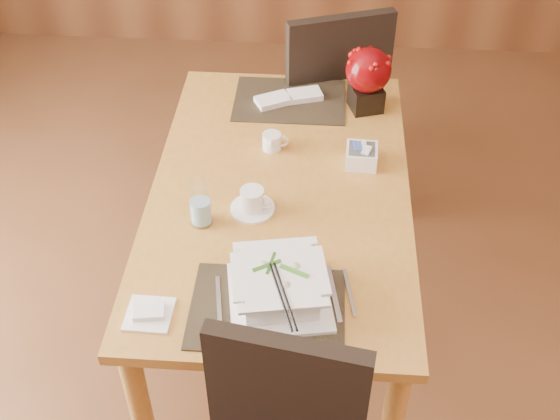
# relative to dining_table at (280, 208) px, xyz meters

# --- Properties ---
(dining_table) EXTENTS (0.90, 1.50, 0.75)m
(dining_table) POSITION_rel_dining_table_xyz_m (0.00, 0.00, 0.00)
(dining_table) COLOR #C28435
(dining_table) RESTS_ON ground
(placemat_near) EXTENTS (0.45, 0.33, 0.01)m
(placemat_near) POSITION_rel_dining_table_xyz_m (0.00, -0.55, 0.10)
(placemat_near) COLOR black
(placemat_near) RESTS_ON dining_table
(placemat_far) EXTENTS (0.45, 0.33, 0.01)m
(placemat_far) POSITION_rel_dining_table_xyz_m (0.00, 0.55, 0.10)
(placemat_far) COLOR black
(placemat_far) RESTS_ON dining_table
(soup_setting) EXTENTS (0.34, 0.34, 0.12)m
(soup_setting) POSITION_rel_dining_table_xyz_m (0.03, -0.51, 0.16)
(soup_setting) COLOR white
(soup_setting) RESTS_ON dining_table
(coffee_cup) EXTENTS (0.15, 0.15, 0.09)m
(coffee_cup) POSITION_rel_dining_table_xyz_m (-0.09, -0.12, 0.13)
(coffee_cup) COLOR white
(coffee_cup) RESTS_ON dining_table
(water_glass) EXTENTS (0.08, 0.08, 0.17)m
(water_glass) POSITION_rel_dining_table_xyz_m (-0.25, -0.19, 0.18)
(water_glass) COLOR silver
(water_glass) RESTS_ON dining_table
(creamer_jug) EXTENTS (0.09, 0.09, 0.06)m
(creamer_jug) POSITION_rel_dining_table_xyz_m (-0.05, 0.22, 0.13)
(creamer_jug) COLOR white
(creamer_jug) RESTS_ON dining_table
(sugar_caddy) EXTENTS (0.12, 0.12, 0.07)m
(sugar_caddy) POSITION_rel_dining_table_xyz_m (0.28, 0.16, 0.13)
(sugar_caddy) COLOR white
(sugar_caddy) RESTS_ON dining_table
(berry_decor) EXTENTS (0.18, 0.18, 0.26)m
(berry_decor) POSITION_rel_dining_table_xyz_m (0.30, 0.52, 0.25)
(berry_decor) COLOR black
(berry_decor) RESTS_ON dining_table
(napkins_far) EXTENTS (0.29, 0.19, 0.02)m
(napkins_far) POSITION_rel_dining_table_xyz_m (0.01, 0.55, 0.11)
(napkins_far) COLOR white
(napkins_far) RESTS_ON dining_table
(bread_plate) EXTENTS (0.14, 0.14, 0.01)m
(bread_plate) POSITION_rel_dining_table_xyz_m (-0.34, -0.60, 0.10)
(bread_plate) COLOR white
(bread_plate) RESTS_ON dining_table
(far_chair) EXTENTS (0.61, 0.61, 1.03)m
(far_chair) POSITION_rel_dining_table_xyz_m (0.16, 0.87, -0.07)
(far_chair) COLOR black
(far_chair) RESTS_ON ground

